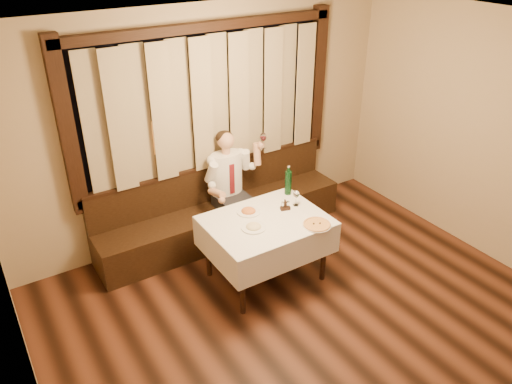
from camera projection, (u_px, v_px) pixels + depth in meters
room at (312, 185)px, 4.40m from camera, size 5.01×6.01×2.81m
banquette at (221, 214)px, 6.27m from camera, size 3.20×0.61×0.94m
dining_table at (266, 228)px, 5.35m from camera, size 1.27×0.97×0.76m
pizza at (317, 225)px, 5.19m from camera, size 0.30×0.30×0.03m
pasta_red at (248, 210)px, 5.42m from camera, size 0.26×0.26×0.09m
pasta_cream at (254, 225)px, 5.14m from camera, size 0.26×0.26×0.09m
green_bottle at (288, 182)px, 5.73m from camera, size 0.08×0.08×0.36m
table_wine_glass at (296, 195)px, 5.50m from camera, size 0.07×0.07×0.19m
cruet_caddy at (285, 206)px, 5.47m from camera, size 0.12×0.08×0.12m
seated_man at (230, 179)px, 6.01m from camera, size 0.76×0.57×1.40m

